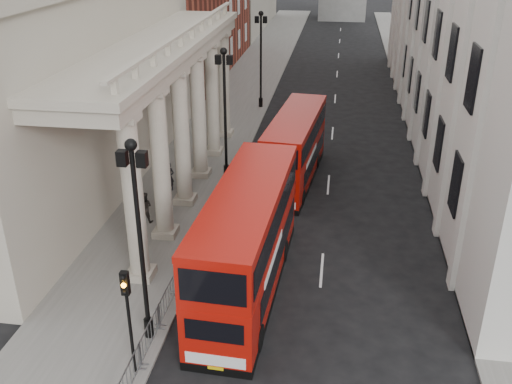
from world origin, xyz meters
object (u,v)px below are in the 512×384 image
lamp_post_south (139,230)px  pedestrian_b (145,207)px  traffic_light (127,304)px  bus_near (247,239)px  pedestrian_c (166,177)px  lamp_post_mid (225,105)px  pedestrian_a (169,176)px  lamp_post_north (261,53)px  bus_far (295,147)px

lamp_post_south → pedestrian_b: (-3.23, 9.29, -3.91)m
traffic_light → bus_near: size_ratio=0.37×
lamp_post_south → bus_near: 5.69m
pedestrian_b → pedestrian_c: 4.40m
lamp_post_mid → pedestrian_a: size_ratio=4.69×
lamp_post_south → lamp_post_north: same height
bus_near → pedestrian_a: (-6.41, 9.56, -1.56)m
traffic_light → pedestrian_c: size_ratio=2.81×
lamp_post_south → pedestrian_a: (-3.08, 13.55, -3.90)m
bus_far → pedestrian_a: 8.11m
pedestrian_a → pedestrian_c: pedestrian_a is taller
pedestrian_c → pedestrian_a: bearing=-19.7°
lamp_post_south → traffic_light: (0.10, -2.02, -1.80)m
lamp_post_mid → lamp_post_north: size_ratio=1.00×
pedestrian_b → pedestrian_c: bearing=-88.6°
lamp_post_south → traffic_light: size_ratio=1.93×
traffic_light → pedestrian_b: traffic_light is taller
traffic_light → pedestrian_b: (-3.33, 11.30, -2.11)m
lamp_post_south → lamp_post_north: (0.00, 32.00, 0.00)m
lamp_post_south → lamp_post_mid: (0.00, 16.00, 0.00)m
lamp_post_south → pedestrian_c: lamp_post_south is taller
bus_near → pedestrian_a: bearing=126.5°
traffic_light → pedestrian_b: bearing=106.4°
traffic_light → lamp_post_south: bearing=92.8°
bus_near → bus_far: size_ratio=1.12×
pedestrian_c → lamp_post_north: bearing=86.3°
bus_near → pedestrian_b: 8.57m
lamp_post_south → pedestrian_a: bearing=102.8°
bus_far → pedestrian_b: bus_far is taller
traffic_light → pedestrian_a: size_ratio=2.42×
bus_near → pedestrian_b: bus_near is taller
lamp_post_north → bus_far: lamp_post_north is taller
lamp_post_mid → bus_near: 12.69m
lamp_post_mid → pedestrian_b: 8.42m
bus_near → pedestrian_a: 11.62m
lamp_post_south → traffic_light: 2.71m
pedestrian_b → lamp_post_south: bearing=108.9°
bus_far → pedestrian_a: bus_far is taller
traffic_light → pedestrian_a: (-3.18, 15.57, -2.10)m
pedestrian_a → pedestrian_c: bearing=161.8°
lamp_post_south → bus_near: (3.32, 3.98, -2.34)m
bus_far → pedestrian_b: bearing=-131.0°
lamp_post_north → bus_far: 16.36m
bus_near → lamp_post_mid: bearing=108.2°
bus_far → lamp_post_mid: bearing=-168.4°
pedestrian_a → pedestrian_c: (-0.27, 0.14, -0.12)m
lamp_post_south → bus_far: (4.37, 16.46, -2.64)m
traffic_light → lamp_post_mid: bearing=90.3°
lamp_post_north → pedestrian_b: lamp_post_north is taller
lamp_post_mid → pedestrian_a: (-3.08, -2.45, -3.90)m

